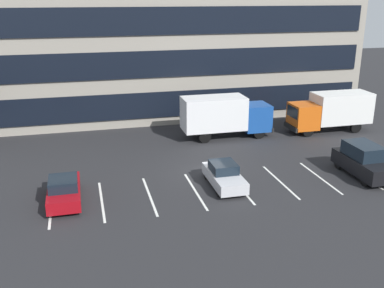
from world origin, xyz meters
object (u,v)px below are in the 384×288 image
object	(u,v)px
sedan_maroon	(64,190)
box_truck_orange	(331,110)
suv_black	(364,161)
box_truck_blue	(225,115)
sedan_silver	(224,175)

from	to	relation	value
sedan_maroon	box_truck_orange	bearing A→B (deg)	21.58
box_truck_orange	suv_black	world-z (taller)	box_truck_orange
box_truck_blue	sedan_maroon	xyz separation A→B (m)	(-12.69, -9.36, -1.21)
box_truck_orange	sedan_maroon	world-z (taller)	box_truck_orange
sedan_maroon	suv_black	xyz separation A→B (m)	(18.93, -0.74, 0.30)
sedan_maroon	sedan_silver	bearing A→B (deg)	-0.55
box_truck_orange	sedan_silver	size ratio (longest dim) A/B	1.74
sedan_silver	sedan_maroon	bearing A→B (deg)	179.45
box_truck_orange	sedan_silver	bearing A→B (deg)	-144.85
sedan_silver	sedan_maroon	size ratio (longest dim) A/B	0.96
sedan_silver	box_truck_orange	bearing A→B (deg)	35.15
sedan_maroon	suv_black	distance (m)	18.95
sedan_silver	sedan_maroon	world-z (taller)	sedan_maroon
sedan_silver	sedan_maroon	distance (m)	9.57
box_truck_orange	sedan_maroon	bearing A→B (deg)	-158.42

